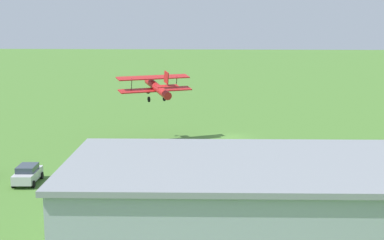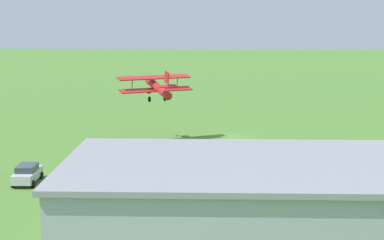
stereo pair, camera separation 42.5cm
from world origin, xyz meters
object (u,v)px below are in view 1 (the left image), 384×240
Objects in this scene: car_white at (106,173)px; person_beside_truck at (285,165)px; hangar at (275,201)px; person_walking_on_apron at (126,163)px; person_near_hangar_door at (355,168)px; person_at_fence_line at (346,173)px; biplane at (157,87)px; car_silver at (28,174)px.

car_white is 16.87m from person_beside_truck.
hangar is 5.98× the size of car_white.
person_near_hangar_door is (-21.40, 0.84, 0.08)m from person_walking_on_apron.
hangar is 15.68× the size of person_at_fence_line.
person_walking_on_apron is 15.15m from person_beside_truck.
biplane reaches higher than hangar.
biplane is 4.94× the size of person_at_fence_line.
car_white is 21.35m from person_at_fence_line.
person_at_fence_line reaches higher than person_walking_on_apron.
car_white is 2.85× the size of person_walking_on_apron.
person_near_hangar_door is at bearing 144.71° from biplane.
car_silver is at bearing 4.48° from car_white.
person_walking_on_apron is at bearing -8.01° from person_at_fence_line.
car_silver is (6.90, 0.54, -0.01)m from car_white.
biplane is 19.60m from person_beside_truck.
person_near_hangar_door is (-19.86, 14.06, -5.75)m from biplane.
car_white is at bearing 3.01° from person_at_fence_line.
person_near_hangar_door is at bearing -118.14° from hangar.
person_beside_truck is 0.89× the size of person_near_hangar_door.
person_at_fence_line is (-20.17, 2.84, 0.08)m from person_walking_on_apron.
person_beside_truck is at bearing -32.71° from person_at_fence_line.
biplane is 5.56× the size of person_beside_truck.
person_walking_on_apron is at bearing -150.79° from car_silver.
car_silver reaches higher than person_beside_truck.
person_near_hangar_door is (-29.45, -3.66, 0.03)m from car_silver.
car_silver is (20.68, -12.73, -1.84)m from hangar.
hangar is at bearing 110.02° from biplane.
biplane is 4.93× the size of person_near_hangar_door.
hangar reaches higher than person_beside_truck.
person_near_hangar_door is at bearing 168.88° from person_beside_truck.
biplane reaches higher than person_walking_on_apron.
hangar is 3.17× the size of biplane.
person_walking_on_apron is (-1.15, -3.96, -0.06)m from car_white.
hangar is 18.67m from person_near_hangar_door.
biplane reaches higher than person_at_fence_line.
person_near_hangar_door reaches higher than car_white.
biplane is 25.00m from person_near_hangar_door.
car_white is 22.77m from person_near_hangar_door.
person_at_fence_line is at bearing 139.25° from biplane.
car_silver reaches higher than person_walking_on_apron.
car_silver is 2.65× the size of person_walking_on_apron.
hangar reaches higher than car_silver.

